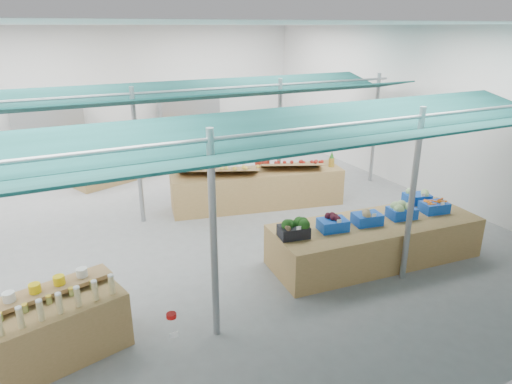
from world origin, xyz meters
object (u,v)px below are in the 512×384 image
(fruit_counter, at_px, (257,188))
(crate_stack, at_px, (399,253))
(vendor_right, at_px, (259,159))
(veg_counter, at_px, (375,241))
(vendor_left, at_px, (195,168))
(bottle_shelf, at_px, (51,329))

(fruit_counter, distance_m, crate_stack, 4.00)
(fruit_counter, distance_m, vendor_right, 1.31)
(veg_counter, relative_size, crate_stack, 7.09)
(veg_counter, bearing_deg, vendor_left, 117.71)
(fruit_counter, distance_m, vendor_left, 1.67)
(crate_stack, bearing_deg, veg_counter, 115.77)
(fruit_counter, xyz_separation_m, crate_stack, (0.94, -3.89, -0.16))
(bottle_shelf, distance_m, veg_counter, 5.61)
(fruit_counter, bearing_deg, bottle_shelf, -130.80)
(fruit_counter, bearing_deg, vendor_right, 73.14)
(crate_stack, bearing_deg, vendor_left, 113.27)
(veg_counter, height_order, crate_stack, veg_counter)
(bottle_shelf, bearing_deg, vendor_right, 27.12)
(veg_counter, height_order, fruit_counter, fruit_counter)
(vendor_right, bearing_deg, veg_counter, 103.45)
(veg_counter, relative_size, vendor_right, 2.39)
(vendor_right, bearing_deg, fruit_counter, 73.14)
(vendor_left, relative_size, vendor_right, 1.00)
(fruit_counter, bearing_deg, veg_counter, -66.23)
(fruit_counter, bearing_deg, vendor_left, 149.24)
(vendor_left, bearing_deg, fruit_counter, 149.24)
(vendor_right, bearing_deg, vendor_left, 11.75)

